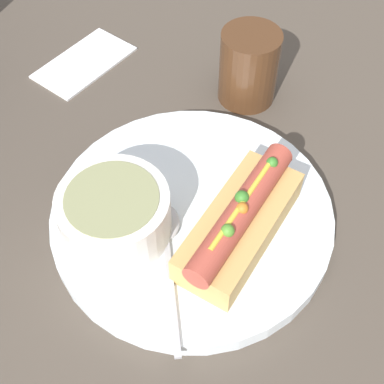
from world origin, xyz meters
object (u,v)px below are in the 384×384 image
(soup_bowl, at_px, (115,213))
(drinking_glass, at_px, (249,67))
(hot_dog, at_px, (240,222))
(spoon, at_px, (166,235))

(soup_bowl, bearing_deg, drinking_glass, -4.72)
(soup_bowl, bearing_deg, hot_dog, -64.61)
(hot_dog, distance_m, soup_bowl, 0.12)
(hot_dog, bearing_deg, spoon, 123.33)
(soup_bowl, bearing_deg, spoon, -71.91)
(hot_dog, height_order, drinking_glass, drinking_glass)
(spoon, bearing_deg, soup_bowl, 73.05)
(soup_bowl, distance_m, drinking_glass, 0.25)
(hot_dog, bearing_deg, drinking_glass, 25.65)
(hot_dog, relative_size, drinking_glass, 1.81)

